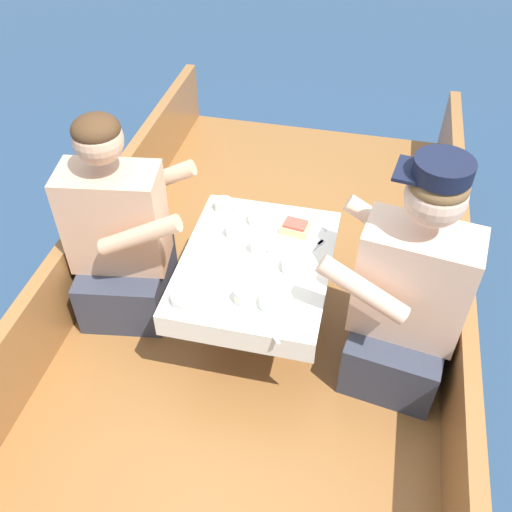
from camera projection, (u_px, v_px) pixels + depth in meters
The scene contains 23 objects.
ground_plane at pixel (259, 353), 2.79m from camera, with size 60.00×60.00×0.00m, color navy.
boat_deck at pixel (259, 335), 2.69m from camera, with size 1.72×3.38×0.28m, color brown.
gunwale_port at pixel (82, 259), 2.61m from camera, with size 0.06×3.38×0.36m, color #936033.
gunwale_starboard at pixel (456, 321), 2.34m from camera, with size 0.06×3.38×0.36m, color #936033.
cockpit_table at pixel (256, 268), 2.30m from camera, with size 0.59×0.75×0.41m.
person_port at pixel (121, 239), 2.42m from camera, with size 0.57×0.51×0.96m.
person_starboard at pixel (407, 298), 2.13m from camera, with size 0.56×0.51×1.02m.
plate_sandwich at pixel (295, 232), 2.39m from camera, with size 0.17×0.17×0.01m.
plate_bread at pixel (224, 271), 2.22m from camera, with size 0.20×0.20×0.01m.
sandwich at pixel (295, 227), 2.37m from camera, with size 0.12×0.10×0.05m.
bowl_port_near at pixel (276, 301), 2.08m from camera, with size 0.12×0.12×0.04m.
bowl_starboard_near at pixel (262, 218), 2.43m from camera, with size 0.11×0.11×0.04m.
bowl_center_far at pixel (189, 297), 2.09m from camera, with size 0.13×0.13×0.04m.
bowl_port_far at pixel (299, 265), 2.22m from camera, with size 0.13×0.13×0.04m.
coffee_cup_port at pixel (224, 205), 2.49m from camera, with size 0.10×0.08×0.05m.
coffee_cup_starboard at pixel (235, 230), 2.36m from camera, with size 0.10×0.07×0.06m.
coffee_cup_center at pixel (258, 245), 2.28m from camera, with size 0.09×0.06×0.07m.
tin_can at pixel (242, 295), 2.09m from camera, with size 0.07×0.07×0.05m.
utensil_fork_starboard at pixel (314, 249), 2.32m from camera, with size 0.09×0.16×0.00m.
utensil_knife_starboard at pixel (220, 309), 2.08m from camera, with size 0.17×0.05×0.00m.
utensil_spoon_port at pixel (264, 321), 2.03m from camera, with size 0.12×0.14×0.01m.
utensil_knife_port at pixel (275, 271), 2.22m from camera, with size 0.16×0.08×0.00m.
utensil_spoon_center at pixel (312, 216), 2.47m from camera, with size 0.12×0.14×0.01m.
Camera 1 is at (0.37, -1.67, 2.25)m, focal length 40.00 mm.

